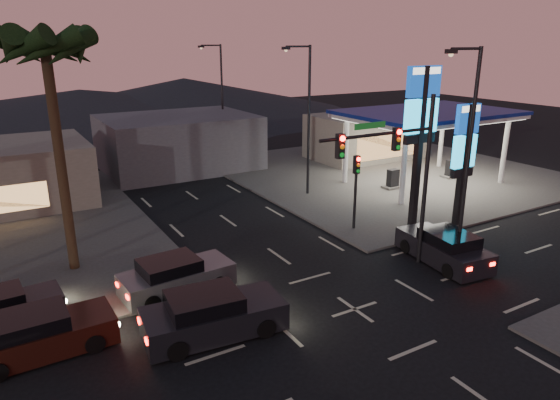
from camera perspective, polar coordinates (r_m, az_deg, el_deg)
ground at (r=20.54m, az=8.54°, el=-12.26°), size 140.00×140.00×0.00m
corner_lot_ne at (r=41.68m, az=12.02°, el=3.18°), size 24.00×24.00×0.12m
gas_station at (r=37.95m, az=16.58°, el=9.19°), size 12.20×8.20×5.47m
convenience_store at (r=46.24m, az=9.86°, el=7.17°), size 10.00×6.00×4.00m
pylon_sign_tall at (r=27.95m, az=15.82°, el=9.20°), size 2.20×0.35×9.00m
pylon_sign_short at (r=29.43m, az=20.35°, el=5.73°), size 1.60×0.35×7.00m
traffic_signal_mast at (r=22.40m, az=13.49°, el=4.39°), size 6.10×0.39×8.00m
pedestal_signal at (r=27.70m, az=8.70°, el=2.25°), size 0.32×0.39×4.30m
streetlight_near at (r=23.85m, az=20.55°, el=5.75°), size 2.14×0.25×10.00m
streetlight_mid at (r=33.46m, az=3.03°, el=9.94°), size 2.14×0.25×10.00m
streetlight_far at (r=45.72m, az=-6.87°, el=11.90°), size 2.14×0.25×10.00m
palm_a at (r=23.31m, az=-25.12°, el=14.21°), size 4.41×4.41×10.86m
building_far_mid at (r=42.64m, az=-11.53°, el=6.49°), size 12.00×9.00×4.40m
hill_right at (r=78.66m, az=-10.85°, el=11.70°), size 50.00×50.00×5.00m
hill_center at (r=75.00m, az=-21.80°, el=10.12°), size 60.00×60.00×4.00m
car_lane_a_front at (r=18.56m, az=-7.79°, el=-12.91°), size 5.33×2.58×1.69m
car_lane_a_mid at (r=19.26m, az=-25.73°, el=-13.67°), size 4.84×2.14×1.56m
car_lane_b_front at (r=21.71m, az=-11.85°, el=-8.55°), size 4.92×2.33×1.56m
car_lane_b_mid at (r=21.70m, az=-29.27°, el=-10.86°), size 4.32×2.03×1.38m
suv_station at (r=25.26m, az=18.25°, el=-5.20°), size 2.60×5.07×1.62m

